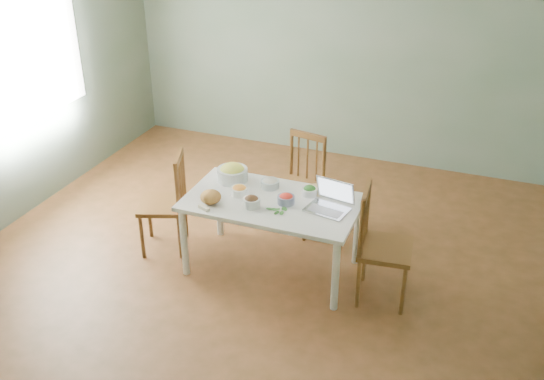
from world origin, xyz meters
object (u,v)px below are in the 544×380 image
at_px(chair_left, 162,202).
at_px(chair_right, 386,246).
at_px(bread_boule, 211,197).
at_px(chair_far, 298,185).
at_px(dining_table, 272,235).
at_px(bowl_squash, 232,173).
at_px(laptop, 327,198).

xyz_separation_m(chair_left, chair_right, (2.05, -0.02, 0.02)).
distance_m(chair_right, bread_boule, 1.48).
bearing_deg(chair_far, dining_table, -77.23).
xyz_separation_m(dining_table, chair_left, (-1.05, -0.04, 0.14)).
bearing_deg(chair_right, bowl_squash, 73.24).
relative_size(bread_boule, bowl_squash, 0.65).
relative_size(bread_boule, laptop, 0.52).
bearing_deg(chair_far, chair_right, -26.66).
bearing_deg(chair_far, bowl_squash, -119.45).
bearing_deg(chair_right, laptop, 77.64).
height_order(chair_right, bowl_squash, chair_right).
relative_size(chair_right, bowl_squash, 3.63).
distance_m(chair_left, chair_right, 2.05).
bearing_deg(bowl_squash, bread_boule, -89.88).
xyz_separation_m(dining_table, chair_far, (-0.02, 0.73, 0.13)).
bearing_deg(bowl_squash, chair_far, 49.30).
bearing_deg(dining_table, chair_left, -177.87).
bearing_deg(bread_boule, dining_table, 25.58).
bearing_deg(dining_table, laptop, 0.22).
relative_size(chair_right, bread_boule, 5.62).
xyz_separation_m(bread_boule, laptop, (0.94, 0.22, 0.06)).
bearing_deg(chair_left, chair_right, 69.21).
bearing_deg(dining_table, chair_right, -3.15).
bearing_deg(dining_table, chair_far, 91.53).
distance_m(dining_table, chair_right, 1.01).
bearing_deg(bread_boule, chair_right, 6.52).
height_order(bread_boule, laptop, laptop).
distance_m(bowl_squash, laptop, 0.97).
xyz_separation_m(dining_table, chair_right, (0.99, -0.05, 0.15)).
relative_size(dining_table, bowl_squash, 5.37).
relative_size(chair_right, laptop, 2.94).
distance_m(chair_left, bread_boule, 0.67).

